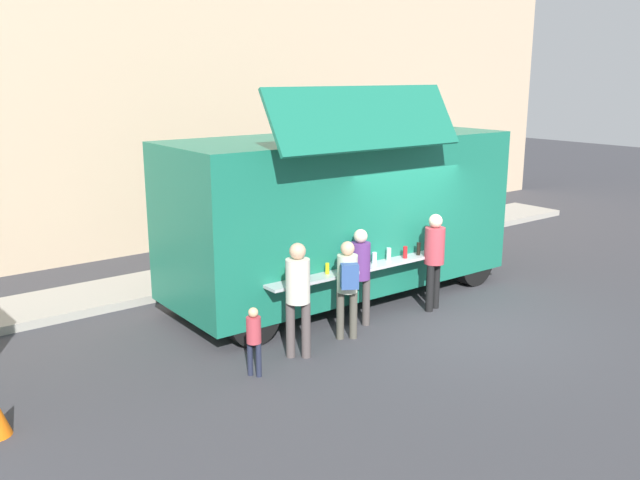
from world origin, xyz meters
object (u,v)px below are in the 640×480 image
at_px(customer_rear_waiting, 298,290).
at_px(customer_extra_browsing, 434,253).
at_px(customer_front_ordering, 360,268).
at_px(customer_mid_with_backpack, 348,280).
at_px(trash_bin, 399,225).
at_px(child_near_queue, 254,335).
at_px(food_truck_main, 342,211).

distance_m(customer_rear_waiting, customer_extra_browsing, 3.15).
relative_size(customer_front_ordering, customer_mid_with_backpack, 1.03).
xyz_separation_m(trash_bin, child_near_queue, (-6.98, -4.27, 0.13)).
distance_m(food_truck_main, customer_rear_waiting, 3.00).
height_order(customer_mid_with_backpack, child_near_queue, customer_mid_with_backpack).
relative_size(customer_rear_waiting, customer_extra_browsing, 1.01).
bearing_deg(trash_bin, customer_rear_waiting, -145.99).
distance_m(customer_rear_waiting, child_near_queue, 0.99).
bearing_deg(customer_rear_waiting, customer_front_ordering, -33.68).
height_order(customer_rear_waiting, child_near_queue, customer_rear_waiting).
height_order(customer_front_ordering, customer_extra_browsing, customer_extra_browsing).
height_order(trash_bin, customer_front_ordering, customer_front_ordering).
bearing_deg(customer_front_ordering, customer_mid_with_backpack, 160.26).
relative_size(customer_mid_with_backpack, child_near_queue, 1.58).
height_order(customer_mid_with_backpack, customer_extra_browsing, customer_extra_browsing).
bearing_deg(trash_bin, customer_extra_browsing, -127.24).
xyz_separation_m(customer_mid_with_backpack, child_near_queue, (-1.89, -0.24, -0.38)).
height_order(trash_bin, customer_rear_waiting, customer_rear_waiting).
xyz_separation_m(customer_front_ordering, customer_extra_browsing, (1.54, -0.22, 0.06)).
height_order(trash_bin, customer_mid_with_backpack, customer_mid_with_backpack).
bearing_deg(customer_extra_browsing, child_near_queue, 80.31).
bearing_deg(customer_mid_with_backpack, trash_bin, -19.59).
bearing_deg(child_near_queue, customer_rear_waiting, -21.86).
bearing_deg(food_truck_main, trash_bin, 32.52).
relative_size(food_truck_main, child_near_queue, 6.52).
xyz_separation_m(food_truck_main, customer_mid_with_backpack, (-1.30, -1.72, -0.68)).
relative_size(customer_front_ordering, customer_extra_browsing, 0.95).
xyz_separation_m(customer_front_ordering, customer_rear_waiting, (-1.60, -0.44, 0.06)).
distance_m(trash_bin, customer_front_ordering, 5.84).
distance_m(trash_bin, customer_rear_waiting, 7.39).
bearing_deg(customer_mid_with_backpack, customer_rear_waiting, 126.69).
bearing_deg(food_truck_main, customer_front_ordering, -116.97).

